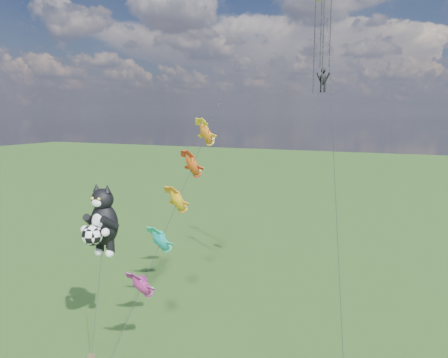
% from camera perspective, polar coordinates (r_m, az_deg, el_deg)
% --- Properties ---
extents(ground, '(300.00, 300.00, 0.00)m').
position_cam_1_polar(ground, '(33.04, -21.50, -18.52)').
color(ground, '#163B0E').
extents(cat_kite_rig, '(2.33, 4.04, 10.26)m').
position_cam_1_polar(cat_kite_rig, '(29.27, -15.69, -5.34)').
color(cat_kite_rig, brown).
rests_on(cat_kite_rig, ground).
extents(fish_windsock_rig, '(0.80, 15.97, 15.67)m').
position_cam_1_polar(fish_windsock_rig, '(29.69, -6.08, -3.00)').
color(fish_windsock_rig, brown).
rests_on(fish_windsock_rig, ground).
extents(parafoil_rig, '(5.64, 16.86, 25.67)m').
position_cam_1_polar(parafoil_rig, '(34.57, 12.94, 14.67)').
color(parafoil_rig, brown).
rests_on(parafoil_rig, ground).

